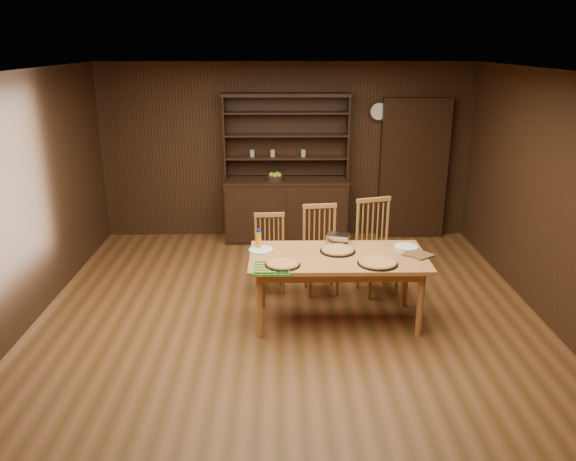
{
  "coord_description": "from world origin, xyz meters",
  "views": [
    {
      "loc": [
        -0.09,
        -5.32,
        2.87
      ],
      "look_at": [
        -0.01,
        0.4,
        0.94
      ],
      "focal_mm": 35.0,
      "sensor_mm": 36.0,
      "label": 1
    }
  ],
  "objects_px": {
    "chair_left": "(270,250)",
    "juice_bottle": "(258,240)",
    "chair_right": "(376,242)",
    "china_hutch": "(286,202)",
    "chair_center": "(321,246)",
    "dining_table": "(338,263)"
  },
  "relations": [
    {
      "from": "chair_left",
      "to": "juice_bottle",
      "type": "xyz_separation_m",
      "value": [
        -0.11,
        -0.62,
        0.36
      ]
    },
    {
      "from": "chair_left",
      "to": "juice_bottle",
      "type": "bearing_deg",
      "value": -103.8
    },
    {
      "from": "chair_right",
      "to": "juice_bottle",
      "type": "bearing_deg",
      "value": -174.05
    },
    {
      "from": "chair_center",
      "to": "juice_bottle",
      "type": "relative_size",
      "value": 4.9
    },
    {
      "from": "china_hutch",
      "to": "chair_center",
      "type": "bearing_deg",
      "value": -77.93
    },
    {
      "from": "chair_center",
      "to": "chair_left",
      "type": "bearing_deg",
      "value": 170.4
    },
    {
      "from": "dining_table",
      "to": "chair_right",
      "type": "distance_m",
      "value": 0.97
    },
    {
      "from": "china_hutch",
      "to": "chair_center",
      "type": "distance_m",
      "value": 1.86
    },
    {
      "from": "chair_left",
      "to": "china_hutch",
      "type": "bearing_deg",
      "value": 79.37
    },
    {
      "from": "dining_table",
      "to": "chair_center",
      "type": "bearing_deg",
      "value": 98.5
    },
    {
      "from": "china_hutch",
      "to": "juice_bottle",
      "type": "xyz_separation_m",
      "value": [
        -0.33,
        -2.4,
        0.25
      ]
    },
    {
      "from": "china_hutch",
      "to": "juice_bottle",
      "type": "bearing_deg",
      "value": -97.76
    },
    {
      "from": "chair_left",
      "to": "juice_bottle",
      "type": "relative_size",
      "value": 4.37
    },
    {
      "from": "chair_center",
      "to": "chair_right",
      "type": "bearing_deg",
      "value": -7.0
    },
    {
      "from": "chair_center",
      "to": "chair_right",
      "type": "distance_m",
      "value": 0.66
    },
    {
      "from": "china_hutch",
      "to": "chair_left",
      "type": "xyz_separation_m",
      "value": [
        -0.22,
        -1.78,
        -0.1
      ]
    },
    {
      "from": "chair_left",
      "to": "chair_right",
      "type": "distance_m",
      "value": 1.26
    },
    {
      "from": "china_hutch",
      "to": "juice_bottle",
      "type": "distance_m",
      "value": 2.44
    },
    {
      "from": "dining_table",
      "to": "juice_bottle",
      "type": "height_order",
      "value": "juice_bottle"
    },
    {
      "from": "chair_left",
      "to": "chair_right",
      "type": "height_order",
      "value": "chair_right"
    },
    {
      "from": "dining_table",
      "to": "juice_bottle",
      "type": "bearing_deg",
      "value": 165.08
    },
    {
      "from": "china_hutch",
      "to": "dining_table",
      "type": "distance_m",
      "value": 2.67
    }
  ]
}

